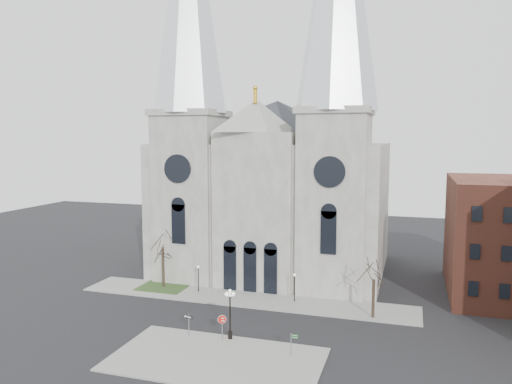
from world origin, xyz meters
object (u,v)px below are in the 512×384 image
(stop_sign, at_px, (222,322))
(one_way_sign, at_px, (189,321))
(globe_lamp, at_px, (230,308))
(street_name_sign, at_px, (292,343))

(stop_sign, xyz_separation_m, one_way_sign, (-3.32, -0.18, -0.26))
(globe_lamp, relative_size, street_name_sign, 2.32)
(stop_sign, bearing_deg, street_name_sign, -12.47)
(globe_lamp, bearing_deg, stop_sign, -154.14)
(stop_sign, xyz_separation_m, street_name_sign, (7.07, -1.64, -0.45))
(stop_sign, distance_m, street_name_sign, 7.27)
(globe_lamp, xyz_separation_m, one_way_sign, (-3.98, -0.51, -1.57))
(stop_sign, height_order, one_way_sign, stop_sign)
(one_way_sign, bearing_deg, globe_lamp, 23.59)
(stop_sign, bearing_deg, globe_lamp, 26.42)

